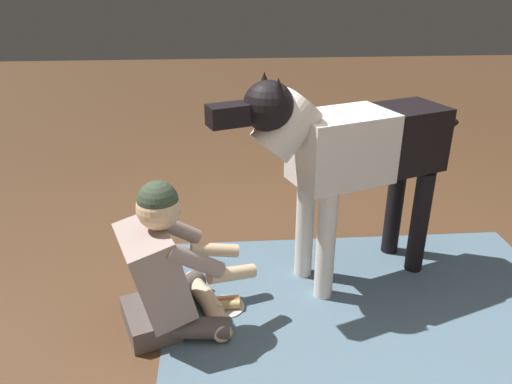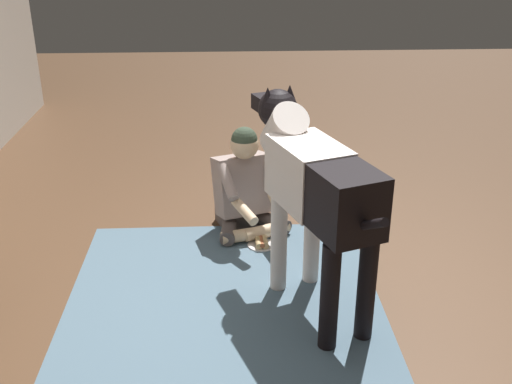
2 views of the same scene
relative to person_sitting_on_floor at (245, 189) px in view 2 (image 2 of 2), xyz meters
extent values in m
plane|color=#4F3420|center=(-0.94, -0.18, -0.33)|extent=(15.47, 15.47, 0.00)
cube|color=slate|center=(-1.08, 0.17, -0.32)|extent=(2.22, 1.94, 0.01)
cube|color=#514745|center=(0.09, 0.03, -0.27)|extent=(0.34, 0.40, 0.12)
cylinder|color=#514745|center=(0.00, -0.17, -0.26)|extent=(0.36, 0.36, 0.11)
cylinder|color=beige|center=(-0.17, -0.15, -0.27)|extent=(0.23, 0.37, 0.09)
cylinder|color=#514745|center=(-0.11, 0.12, -0.26)|extent=(0.41, 0.14, 0.11)
cylinder|color=beige|center=(-0.23, 0.01, -0.27)|extent=(0.19, 0.37, 0.09)
cube|color=gray|center=(0.05, 0.02, 0.01)|extent=(0.43, 0.48, 0.48)
cylinder|color=gray|center=(-0.04, -0.20, 0.13)|extent=(0.30, 0.18, 0.24)
cylinder|color=beige|center=(-0.24, -0.22, -0.03)|extent=(0.28, 0.12, 0.12)
cylinder|color=gray|center=(-0.16, 0.13, 0.13)|extent=(0.30, 0.18, 0.24)
cylinder|color=beige|center=(-0.33, 0.01, -0.03)|extent=(0.27, 0.19, 0.12)
sphere|color=beige|center=(0.01, 0.00, 0.34)|extent=(0.21, 0.21, 0.21)
sphere|color=#354332|center=(0.01, 0.00, 0.38)|extent=(0.19, 0.19, 0.19)
cylinder|color=silver|center=(-0.84, -0.18, -0.01)|extent=(0.10, 0.10, 0.64)
cylinder|color=silver|center=(-0.76, -0.40, -0.01)|extent=(0.10, 0.10, 0.64)
cylinder|color=black|center=(-1.45, -0.41, -0.01)|extent=(0.10, 0.10, 0.64)
cylinder|color=black|center=(-1.37, -0.62, -0.01)|extent=(0.10, 0.10, 0.64)
cube|color=silver|center=(-0.93, -0.34, 0.50)|extent=(0.59, 0.48, 0.37)
cube|color=black|center=(-1.29, -0.47, 0.50)|extent=(0.52, 0.45, 0.35)
cylinder|color=silver|center=(-0.61, -0.22, 0.66)|extent=(0.42, 0.34, 0.37)
sphere|color=black|center=(-0.52, -0.19, 0.77)|extent=(0.25, 0.25, 0.25)
cube|color=black|center=(-0.33, -0.12, 0.75)|extent=(0.21, 0.17, 0.10)
cone|color=black|center=(-0.56, -0.13, 0.86)|extent=(0.11, 0.11, 0.11)
cone|color=black|center=(-0.51, -0.27, 0.86)|extent=(0.11, 0.11, 0.11)
cylinder|color=black|center=(-1.52, -0.55, 0.46)|extent=(0.32, 0.16, 0.22)
cylinder|color=silver|center=(-0.29, -0.11, -0.32)|extent=(0.20, 0.20, 0.01)
cylinder|color=tan|center=(-0.29, -0.13, -0.29)|extent=(0.15, 0.06, 0.05)
cylinder|color=tan|center=(-0.29, -0.09, -0.29)|extent=(0.15, 0.06, 0.05)
cylinder|color=#A45431|center=(-0.29, -0.11, -0.29)|extent=(0.16, 0.04, 0.04)
camera|label=1|loc=(-0.29, 2.12, 1.38)|focal=35.13mm
camera|label=2|loc=(-4.18, 0.12, 1.85)|focal=42.93mm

